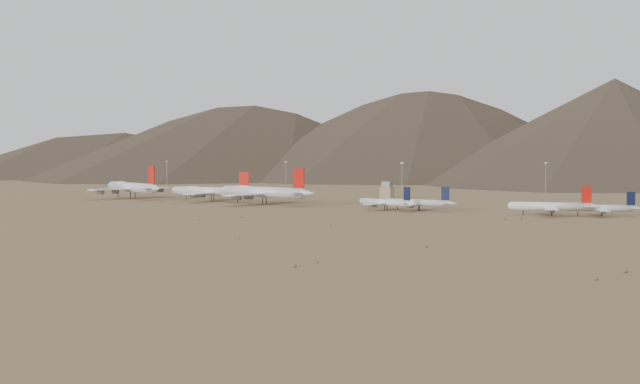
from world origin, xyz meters
The scene contains 15 objects.
ground centered at (0.00, 0.00, 0.00)m, with size 3000.00×3000.00×0.00m, color #9F7D52.
mountain_ridge centered at (0.00, 900.00, 150.00)m, with size 4400.00×1000.00×300.00m.
widebody_west centered at (-128.65, 36.43, 7.92)m, with size 73.43×58.79×22.97m.
widebody_centre centered at (-60.87, 38.09, 6.69)m, with size 65.19×50.48×19.39m.
widebody_east centered at (-14.21, 29.51, 7.73)m, with size 74.98×58.51×22.43m.
narrowbody_a centered at (71.67, 21.72, 4.33)m, with size 39.11×29.07×13.34m.
narrowbody_b centered at (89.08, 26.89, 4.42)m, with size 41.28×29.53×13.61m.
narrowbody_c centered at (159.06, 28.30, 4.81)m, with size 43.62×32.36×14.82m.
narrowbody_d centered at (181.31, 37.99, 3.98)m, with size 35.72×26.65×12.28m.
control_tower centered at (30.00, 120.00, 5.32)m, with size 8.00×8.00×12.00m.
mast_far_west centered at (-168.05, 119.10, 14.20)m, with size 2.00×0.60×25.70m.
mast_west centered at (-63.49, 137.44, 14.20)m, with size 2.00×0.60×25.70m.
mast_centre centered at (47.52, 103.95, 14.20)m, with size 2.00×0.60×25.70m.
mast_east centered at (132.63, 146.37, 14.20)m, with size 2.00×0.60×25.70m.
desert_scrub centered at (66.52, -96.32, 0.33)m, with size 429.19×180.40×0.98m.
Camera 1 is at (226.75, -339.54, 30.13)m, focal length 40.00 mm.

